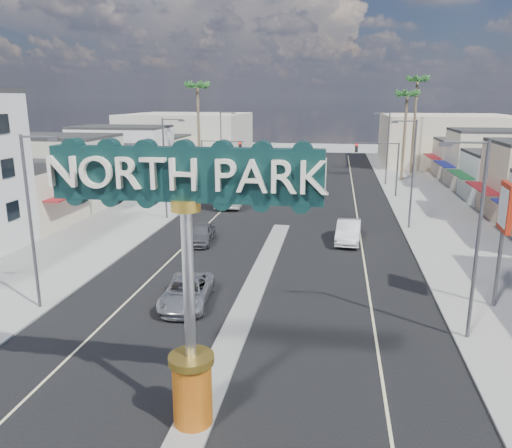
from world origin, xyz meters
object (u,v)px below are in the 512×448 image
(traffic_signal_left, at_px, (217,155))
(streetlight_l_mid, at_px, (166,164))
(palm_right_mid, at_px, (407,99))
(streetlight_r_mid, at_px, (411,169))
(palm_left_far, at_px, (198,91))
(streetlight_r_far, at_px, (386,145))
(gateway_sign, at_px, (187,258))
(bank_pylon_sign, at_px, (505,214))
(streetlight_r_near, at_px, (475,232))
(streetlight_l_far, at_px, (222,142))
(suv_left, at_px, (187,292))
(city_bus, at_px, (232,188))
(palm_right_far, at_px, (417,85))
(car_parked_left, at_px, (201,234))
(car_parked_right, at_px, (348,231))
(traffic_signal_right, at_px, (381,158))
(streetlight_l_near, at_px, (33,214))

(traffic_signal_left, xyz_separation_m, streetlight_l_mid, (-1.25, -13.99, 0.79))
(traffic_signal_left, relative_size, palm_right_mid, 0.50)
(streetlight_r_mid, height_order, palm_left_far, palm_left_far)
(streetlight_r_far, distance_m, palm_left_far, 24.38)
(gateway_sign, xyz_separation_m, bank_pylon_sign, (12.83, 11.96, -0.89))
(gateway_sign, relative_size, traffic_signal_left, 1.53)
(streetlight_r_near, bearing_deg, streetlight_r_far, 90.00)
(streetlight_l_mid, xyz_separation_m, bank_pylon_sign, (23.27, -16.06, -0.03))
(traffic_signal_left, relative_size, streetlight_l_far, 0.67)
(suv_left, xyz_separation_m, city_bus, (-3.20, 27.07, 0.77))
(palm_right_far, distance_m, suv_left, 54.68)
(car_parked_left, bearing_deg, palm_right_far, 57.73)
(car_parked_right, bearing_deg, gateway_sign, -99.60)
(streetlight_r_mid, relative_size, palm_right_mid, 0.74)
(gateway_sign, xyz_separation_m, palm_right_far, (15.00, 60.02, 6.46))
(traffic_signal_right, xyz_separation_m, car_parked_left, (-14.68, -20.85, -3.54))
(streetlight_r_far, height_order, palm_right_mid, palm_right_mid)
(palm_right_far, distance_m, city_bus, 33.35)
(bank_pylon_sign, bearing_deg, palm_right_far, 91.56)
(streetlight_r_near, relative_size, palm_right_far, 0.64)
(car_parked_right, bearing_deg, city_bus, 134.83)
(traffic_signal_right, height_order, streetlight_r_far, streetlight_r_far)
(streetlight_r_mid, height_order, streetlight_r_far, same)
(traffic_signal_right, distance_m, car_parked_left, 25.75)
(streetlight_l_near, xyz_separation_m, streetlight_r_mid, (20.87, 20.00, 0.00))
(car_parked_left, bearing_deg, streetlight_l_far, 95.24)
(gateway_sign, bearing_deg, streetlight_r_near, 37.55)
(palm_right_mid, relative_size, city_bus, 1.14)
(traffic_signal_right, xyz_separation_m, streetlight_r_mid, (1.25, -13.99, 0.79))
(streetlight_l_mid, bearing_deg, streetlight_r_far, 46.52)
(palm_right_mid, height_order, palm_right_far, palm_right_far)
(gateway_sign, distance_m, palm_right_mid, 55.76)
(car_parked_left, bearing_deg, traffic_signal_right, 50.39)
(streetlight_r_mid, height_order, car_parked_left, streetlight_r_mid)
(streetlight_r_far, relative_size, palm_right_far, 0.64)
(gateway_sign, xyz_separation_m, palm_right_mid, (13.00, 54.02, 4.67))
(car_parked_left, bearing_deg, streetlight_l_mid, 121.27)
(gateway_sign, relative_size, suv_left, 1.79)
(gateway_sign, relative_size, palm_right_mid, 0.76)
(streetlight_l_near, distance_m, city_bus, 29.34)
(streetlight_l_far, bearing_deg, streetlight_r_far, 0.00)
(traffic_signal_left, distance_m, streetlight_r_far, 21.20)
(gateway_sign, height_order, streetlight_l_near, gateway_sign)
(traffic_signal_left, height_order, streetlight_l_near, streetlight_l_near)
(traffic_signal_right, xyz_separation_m, bank_pylon_sign, (3.65, -30.05, 0.76))
(streetlight_r_mid, height_order, car_parked_right, streetlight_r_mid)
(streetlight_r_near, height_order, suv_left, streetlight_r_near)
(traffic_signal_right, relative_size, car_parked_right, 1.20)
(gateway_sign, distance_m, palm_left_far, 50.06)
(traffic_signal_left, height_order, car_parked_right, traffic_signal_left)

